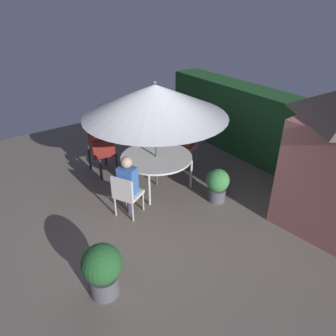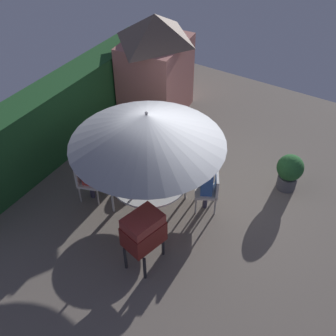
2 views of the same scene
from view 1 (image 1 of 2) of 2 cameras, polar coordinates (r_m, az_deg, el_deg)
The scene contains 11 objects.
ground_plane at distance 6.64m, azimuth -2.83°, elevation -7.13°, with size 11.00×11.00×0.00m, color #6B6056.
hedge_backdrop at distance 8.37m, azimuth 17.60°, elevation 6.53°, with size 6.73×0.79×1.79m.
patio_table at distance 7.03m, azimuth -2.09°, elevation 1.78°, with size 1.58×1.58×0.74m.
patio_umbrella at distance 6.54m, azimuth -2.30°, elevation 11.96°, with size 3.00×3.00×2.38m.
bbq_grill at distance 7.68m, azimuth -11.93°, elevation 4.85°, with size 0.80×0.66×1.20m.
chair_near_shed at distance 8.14m, azimuth 3.54°, elevation 4.38°, with size 0.59×0.60×0.90m.
chair_far_side at distance 6.19m, azimuth -7.50°, elevation -4.46°, with size 0.63×0.63×0.90m.
potted_plant_by_shed at distance 6.74m, azimuth 8.82°, elevation -2.83°, with size 0.49×0.49×0.73m.
potted_plant_by_grill at distance 4.81m, azimuth -11.66°, elevation -17.24°, with size 0.58×0.58×0.87m.
person_in_red at distance 7.97m, azimuth 3.28°, elevation 5.88°, with size 0.40×0.34×1.26m.
person_in_blue at distance 6.11m, azimuth -7.23°, elevation -2.01°, with size 0.41×0.37×1.26m.
Camera 1 is at (4.53, -2.86, 3.91)m, focal length 34.09 mm.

